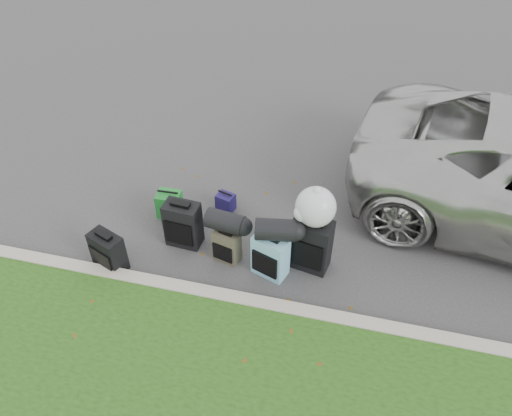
% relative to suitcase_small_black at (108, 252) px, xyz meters
% --- Properties ---
extents(ground, '(120.00, 120.00, 0.00)m').
position_rel_suitcase_small_black_xyz_m(ground, '(1.84, 0.79, -0.28)').
color(ground, '#383535').
rests_on(ground, ground).
extents(curb, '(120.00, 0.18, 0.15)m').
position_rel_suitcase_small_black_xyz_m(curb, '(1.84, -0.21, -0.20)').
color(curb, '#9E937F').
rests_on(curb, ground).
extents(suitcase_small_black, '(0.50, 0.39, 0.56)m').
position_rel_suitcase_small_black_xyz_m(suitcase_small_black, '(0.00, 0.00, 0.00)').
color(suitcase_small_black, black).
rests_on(suitcase_small_black, ground).
extents(suitcase_large_black_left, '(0.49, 0.32, 0.68)m').
position_rel_suitcase_small_black_xyz_m(suitcase_large_black_left, '(0.80, 0.66, 0.06)').
color(suitcase_large_black_left, black).
rests_on(suitcase_large_black_left, ground).
extents(suitcase_olive, '(0.38, 0.29, 0.47)m').
position_rel_suitcase_small_black_xyz_m(suitcase_olive, '(1.46, 0.50, -0.04)').
color(suitcase_olive, '#373324').
rests_on(suitcase_olive, ground).
extents(suitcase_teal, '(0.50, 0.39, 0.63)m').
position_rel_suitcase_small_black_xyz_m(suitcase_teal, '(2.07, 0.40, 0.04)').
color(suitcase_teal, '#5D8FAB').
rests_on(suitcase_teal, ground).
extents(suitcase_large_black_right, '(0.56, 0.40, 0.77)m').
position_rel_suitcase_small_black_xyz_m(suitcase_large_black_right, '(2.55, 0.65, 0.11)').
color(suitcase_large_black_right, black).
rests_on(suitcase_large_black_right, ground).
extents(tote_green, '(0.35, 0.29, 0.38)m').
position_rel_suitcase_small_black_xyz_m(tote_green, '(0.39, 1.16, -0.09)').
color(tote_green, '#1B7B29').
rests_on(tote_green, ground).
extents(tote_navy, '(0.30, 0.26, 0.27)m').
position_rel_suitcase_small_black_xyz_m(tote_navy, '(1.16, 1.46, -0.14)').
color(tote_navy, '#201751').
rests_on(tote_navy, ground).
extents(duffel_left, '(0.53, 0.33, 0.27)m').
position_rel_suitcase_small_black_xyz_m(duffel_left, '(1.43, 0.58, 0.33)').
color(duffel_left, black).
rests_on(duffel_left, suitcase_olive).
extents(duffel_right, '(0.53, 0.35, 0.28)m').
position_rel_suitcase_small_black_xyz_m(duffel_right, '(2.12, 0.42, 0.49)').
color(duffel_right, black).
rests_on(duffel_right, suitcase_teal).
extents(trash_bag, '(0.50, 0.50, 0.50)m').
position_rel_suitcase_small_black_xyz_m(trash_bag, '(2.56, 0.67, 0.74)').
color(trash_bag, silver).
rests_on(trash_bag, suitcase_large_black_right).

